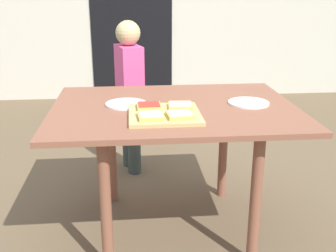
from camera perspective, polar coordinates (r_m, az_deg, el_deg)
The scene contains 11 objects.
ground_plane at distance 2.33m, azimuth 0.78°, elevation -13.70°, with size 16.00×16.00×0.00m, color brown.
house_door at distance 4.74m, azimuth -5.10°, elevation 15.75°, with size 0.90×0.02×2.00m, color black.
dining_table at distance 2.07m, azimuth 0.85°, elevation 0.51°, with size 1.20×0.90×0.69m.
cutting_board at distance 1.88m, azimuth -0.49°, elevation 1.62°, with size 0.32×0.33×0.02m, color tan.
pizza_slice_far_right at distance 1.96m, azimuth 1.71°, elevation 2.83°, with size 0.12×0.12×0.02m.
pizza_slice_near_left at distance 1.80m, azimuth -2.38°, elevation 1.41°, with size 0.12×0.12×0.02m.
pizza_slice_far_left at distance 1.95m, azimuth -2.63°, elevation 2.77°, with size 0.11×0.11×0.02m.
pizza_slice_near_right at distance 1.82m, azimuth 1.77°, elevation 1.55°, with size 0.12×0.12×0.02m.
plate_white_right at distance 2.12m, azimuth 11.04°, elevation 3.16°, with size 0.21×0.21×0.01m, color white.
plate_white_left at distance 2.07m, azimuth -5.79°, elevation 3.04°, with size 0.21×0.21×0.01m, color white.
child_left at distance 2.81m, azimuth -5.30°, elevation 5.16°, with size 0.20×0.27×1.04m.
Camera 1 is at (-0.21, -1.95, 1.26)m, focal length 44.25 mm.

